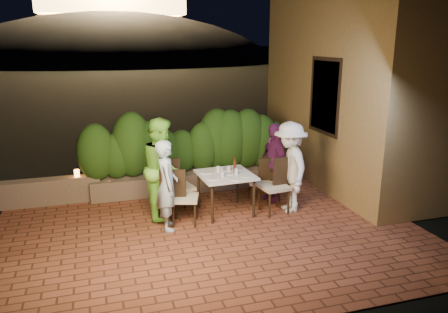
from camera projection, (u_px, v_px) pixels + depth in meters
name	position (u px, v px, depth m)	size (l,w,h in m)	color
ground	(212.00, 236.00, 7.18)	(400.00, 400.00, 0.00)	black
terrace_floor	(205.00, 227.00, 7.66)	(7.00, 6.00, 0.15)	brown
building_wall	(348.00, 69.00, 9.39)	(1.60, 5.00, 5.00)	#9F793E
window_pane	(326.00, 96.00, 8.84)	(0.08, 1.00, 1.40)	black
window_frame	(326.00, 96.00, 8.84)	(0.06, 1.15, 1.55)	black
planter	(193.00, 180.00, 9.31)	(4.20, 0.55, 0.40)	brown
hedge	(192.00, 146.00, 9.11)	(4.00, 0.70, 1.10)	#204011
parapet	(42.00, 192.00, 8.45)	(2.20, 0.30, 0.50)	brown
hill	(117.00, 89.00, 64.21)	(52.00, 40.00, 22.00)	black
dining_table	(226.00, 193.00, 8.02)	(0.95, 0.95, 0.75)	white
plate_nw	(214.00, 178.00, 7.64)	(0.23, 0.23, 0.01)	white
plate_sw	(206.00, 172.00, 8.00)	(0.25, 0.25, 0.01)	white
plate_ne	(245.00, 176.00, 7.78)	(0.21, 0.21, 0.01)	white
plate_se	(236.00, 169.00, 8.20)	(0.20, 0.20, 0.01)	white
plate_centre	(228.00, 174.00, 7.92)	(0.21, 0.21, 0.01)	white
plate_front	(235.00, 179.00, 7.63)	(0.24, 0.24, 0.01)	white
glass_nw	(223.00, 174.00, 7.72)	(0.06, 0.06, 0.10)	silver
glass_sw	(218.00, 169.00, 8.04)	(0.06, 0.06, 0.11)	silver
glass_ne	(236.00, 171.00, 7.87)	(0.07, 0.07, 0.11)	silver
glass_se	(229.00, 168.00, 8.09)	(0.06, 0.06, 0.10)	silver
beer_bottle	(235.00, 165.00, 8.00)	(0.05, 0.05, 0.28)	#551F0E
bowl	(219.00, 169.00, 8.15)	(0.17, 0.17, 0.04)	white
chair_left_front	(185.00, 197.00, 7.52)	(0.45, 0.45, 0.97)	black
chair_left_back	(179.00, 186.00, 7.95)	(0.49, 0.49, 1.05)	black
chair_right_front	(274.00, 186.00, 8.01)	(0.48, 0.48, 1.03)	black
chair_right_back	(259.00, 180.00, 8.53)	(0.41, 0.41, 0.89)	black
diner_blue	(167.00, 185.00, 7.24)	(0.56, 0.37, 1.54)	#A7C2D6
diner_green	(162.00, 168.00, 7.75)	(0.88, 0.68, 1.81)	#85E046
diner_white	(290.00, 167.00, 8.00)	(1.09, 0.63, 1.69)	white
diner_purple	(274.00, 162.00, 8.55)	(0.92, 0.38, 1.56)	#672260
parapet_lamp	(77.00, 173.00, 8.56)	(0.10, 0.10, 0.14)	orange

